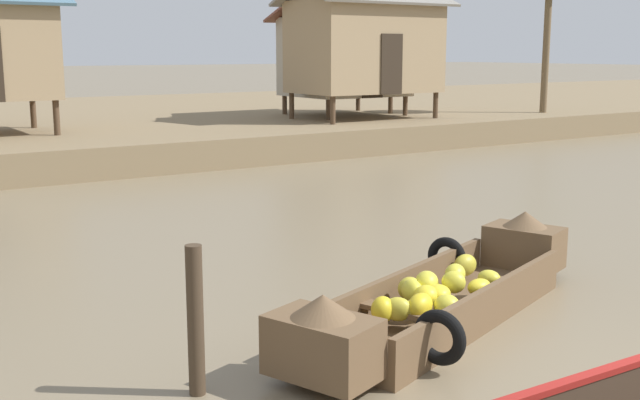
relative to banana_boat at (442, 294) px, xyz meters
The scene contains 6 objects.
ground_plane 6.51m from the banana_boat, 90.54° to the left, with size 300.00×300.00×0.00m, color #7A6B51.
riverbank_strip 21.18m from the banana_boat, 90.17° to the left, with size 160.00×20.00×0.75m, color #7F6B4C.
banana_boat is the anchor object (origin of this frame).
stilt_house_mid_right 17.35m from the banana_boat, 56.31° to the left, with size 5.09×3.21×4.28m.
stilt_house_right 18.75m from the banana_boat, 58.12° to the left, with size 4.19×3.57×3.84m.
mooring_post 2.99m from the banana_boat, behind, with size 0.14×0.14×1.30m, color #423323.
Camera 1 is at (-5.48, -2.53, 2.86)m, focal length 44.23 mm.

